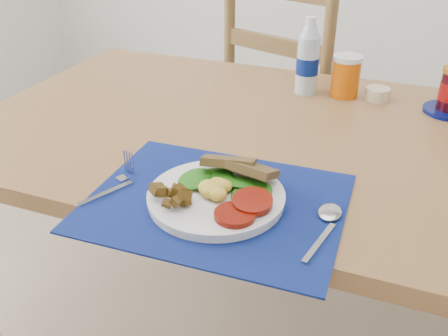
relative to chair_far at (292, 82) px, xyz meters
name	(u,v)px	position (x,y,z in m)	size (l,w,h in m)	color
table	(255,157)	(0.08, -0.70, 0.05)	(1.40, 0.90, 0.75)	brown
chair_far	(292,82)	(0.00, 0.00, 0.00)	(0.58, 0.56, 1.25)	#523A1D
placemat	(216,202)	(0.12, -1.05, 0.13)	(0.47, 0.37, 0.00)	black
breakfast_plate	(213,194)	(0.11, -1.05, 0.15)	(0.25, 0.25, 0.06)	silver
fork	(116,184)	(-0.09, -1.06, 0.14)	(0.06, 0.17, 0.00)	#B2B5BA
spoon	(327,222)	(0.32, -1.04, 0.14)	(0.04, 0.18, 0.01)	#B2B5BA
water_bottle	(308,60)	(0.14, -0.43, 0.22)	(0.06, 0.06, 0.21)	#ADBFCC
juice_glass	(346,77)	(0.25, -0.41, 0.18)	(0.08, 0.08, 0.11)	#D45805
ramekin	(378,94)	(0.34, -0.41, 0.15)	(0.07, 0.07, 0.03)	beige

